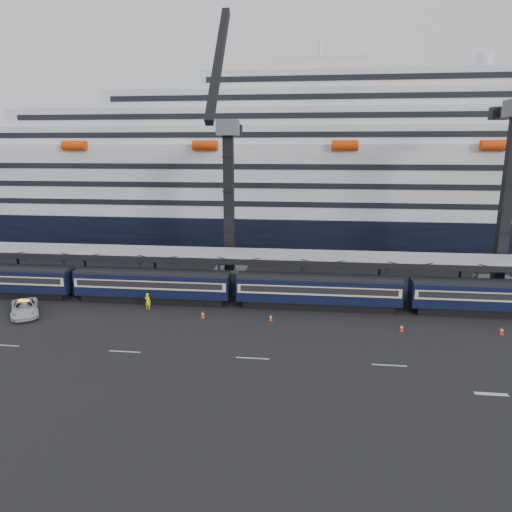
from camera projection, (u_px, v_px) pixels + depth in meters
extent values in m
plane|color=black|center=(404.00, 347.00, 43.33)|extent=(260.00, 260.00, 0.00)
cube|color=beige|center=(4.00, 345.00, 43.67)|extent=(3.00, 0.15, 0.02)
cube|color=beige|center=(125.00, 352.00, 42.34)|extent=(3.00, 0.15, 0.02)
cube|color=beige|center=(253.00, 358.00, 41.01)|extent=(3.00, 0.15, 0.02)
cube|color=beige|center=(389.00, 365.00, 39.68)|extent=(3.00, 0.15, 0.02)
cube|color=beige|center=(491.00, 394.00, 35.04)|extent=(2.50, 0.40, 0.02)
cube|color=black|center=(2.00, 292.00, 58.21)|extent=(17.48, 2.40, 0.90)
cube|color=black|center=(0.00, 279.00, 57.79)|extent=(19.00, 2.80, 2.70)
cube|color=beige|center=(0.00, 277.00, 57.73)|extent=(18.62, 2.92, 1.05)
cube|color=black|center=(0.00, 276.00, 57.71)|extent=(17.86, 2.98, 0.70)
cube|color=black|center=(153.00, 298.00, 55.99)|extent=(17.48, 2.40, 0.90)
cube|color=black|center=(153.00, 284.00, 55.58)|extent=(19.00, 2.80, 2.70)
cube|color=beige|center=(153.00, 282.00, 55.51)|extent=(18.62, 2.92, 1.05)
cube|color=black|center=(153.00, 281.00, 55.50)|extent=(17.86, 2.98, 0.70)
cube|color=black|center=(152.00, 272.00, 55.23)|extent=(19.00, 2.50, 0.35)
cube|color=black|center=(317.00, 304.00, 53.77)|extent=(17.48, 2.40, 0.90)
cube|color=black|center=(318.00, 290.00, 53.36)|extent=(19.00, 2.80, 2.70)
cube|color=beige|center=(318.00, 287.00, 53.29)|extent=(18.62, 2.92, 1.05)
cube|color=black|center=(318.00, 287.00, 53.28)|extent=(17.86, 2.98, 0.70)
cube|color=black|center=(318.00, 278.00, 53.01)|extent=(19.00, 2.50, 0.35)
cube|color=black|center=(495.00, 311.00, 51.56)|extent=(17.48, 2.40, 0.90)
cube|color=black|center=(497.00, 296.00, 51.14)|extent=(19.00, 2.80, 2.70)
cube|color=beige|center=(498.00, 293.00, 51.07)|extent=(18.62, 2.92, 1.05)
cube|color=black|center=(498.00, 293.00, 51.06)|extent=(17.86, 2.98, 0.70)
cube|color=black|center=(499.00, 283.00, 50.79)|extent=(19.00, 2.50, 0.35)
cube|color=#95979D|center=(384.00, 258.00, 55.61)|extent=(130.00, 6.00, 0.25)
cube|color=black|center=(388.00, 266.00, 52.78)|extent=(130.00, 0.25, 0.70)
cube|color=black|center=(380.00, 254.00, 58.58)|extent=(130.00, 0.25, 0.70)
cube|color=black|center=(18.00, 262.00, 64.48)|extent=(0.25, 0.25, 5.40)
cube|color=black|center=(64.00, 275.00, 57.96)|extent=(0.25, 0.25, 5.40)
cube|color=black|center=(85.00, 264.00, 63.38)|extent=(0.25, 0.25, 5.40)
cube|color=black|center=(140.00, 277.00, 56.85)|extent=(0.25, 0.25, 5.40)
cube|color=black|center=(155.00, 266.00, 62.27)|extent=(0.25, 0.25, 5.40)
cube|color=black|center=(219.00, 280.00, 55.74)|extent=(0.25, 0.25, 5.40)
cube|color=black|center=(227.00, 268.00, 61.16)|extent=(0.25, 0.25, 5.40)
cube|color=black|center=(301.00, 283.00, 54.64)|extent=(0.25, 0.25, 5.40)
cube|color=black|center=(302.00, 270.00, 60.05)|extent=(0.25, 0.25, 5.40)
cube|color=black|center=(386.00, 285.00, 53.53)|extent=(0.25, 0.25, 5.40)
cube|color=black|center=(379.00, 273.00, 58.94)|extent=(0.25, 0.25, 5.40)
cube|color=black|center=(475.00, 288.00, 52.42)|extent=(0.25, 0.25, 5.40)
cube|color=black|center=(460.00, 275.00, 57.83)|extent=(0.25, 0.25, 5.40)
cube|color=black|center=(357.00, 228.00, 86.98)|extent=(200.00, 28.00, 7.00)
cube|color=silver|center=(360.00, 178.00, 84.78)|extent=(190.00, 26.88, 12.00)
cube|color=silver|center=(362.00, 136.00, 83.04)|extent=(160.00, 24.64, 3.00)
cube|color=black|center=(371.00, 134.00, 71.09)|extent=(153.60, 0.12, 0.90)
cube|color=silver|center=(363.00, 119.00, 82.35)|extent=(124.00, 21.84, 3.00)
cube|color=black|center=(371.00, 115.00, 71.74)|extent=(119.04, 0.12, 0.90)
cube|color=silver|center=(364.00, 102.00, 81.65)|extent=(90.00, 19.04, 3.00)
cube|color=black|center=(370.00, 96.00, 72.40)|extent=(86.40, 0.12, 0.90)
cube|color=silver|center=(365.00, 84.00, 80.96)|extent=(56.00, 16.24, 3.00)
cube|color=black|center=(370.00, 77.00, 73.06)|extent=(53.76, 0.12, 0.90)
cube|color=silver|center=(320.00, 70.00, 81.27)|extent=(16.00, 12.00, 2.50)
cylinder|color=silver|center=(484.00, 64.00, 78.05)|extent=(2.80, 2.80, 3.00)
cylinder|color=#E93B07|center=(75.00, 146.00, 75.19)|extent=(4.00, 1.60, 1.60)
cylinder|color=#E93B07|center=(205.00, 146.00, 72.75)|extent=(4.00, 1.60, 1.60)
cylinder|color=#E93B07|center=(345.00, 145.00, 70.31)|extent=(4.00, 1.60, 1.60)
cylinder|color=#E93B07|center=(495.00, 145.00, 67.87)|extent=(4.00, 1.60, 1.60)
cube|color=#4C4F54|center=(230.00, 276.00, 63.68)|extent=(4.50, 4.50, 2.00)
cube|color=black|center=(229.00, 205.00, 61.36)|extent=(1.30, 1.30, 18.00)
cube|color=#4C4F54|center=(228.00, 128.00, 59.05)|extent=(2.60, 3.20, 2.00)
cube|color=black|center=(218.00, 63.00, 51.86)|extent=(0.90, 12.26, 14.37)
cube|color=black|center=(231.00, 128.00, 61.48)|extent=(0.90, 5.04, 0.90)
cube|color=black|center=(234.00, 131.00, 63.97)|extent=(2.20, 1.60, 1.60)
cube|color=#4C4F54|center=(496.00, 287.00, 58.83)|extent=(4.50, 4.50, 2.00)
cube|color=black|center=(507.00, 201.00, 56.28)|extent=(1.30, 1.30, 20.00)
cube|color=black|center=(509.00, 110.00, 56.44)|extent=(0.90, 5.60, 0.90)
cube|color=black|center=(499.00, 113.00, 59.20)|extent=(2.20, 1.60, 1.60)
imported|color=silver|center=(25.00, 308.00, 51.42)|extent=(5.59, 6.56, 1.67)
imported|color=#FFF30D|center=(148.00, 301.00, 53.17)|extent=(0.79, 0.59, 1.98)
cube|color=#E93B07|center=(203.00, 317.00, 50.81)|extent=(0.41, 0.41, 0.04)
cone|color=#E93B07|center=(203.00, 314.00, 50.72)|extent=(0.35, 0.35, 0.78)
cylinder|color=white|center=(203.00, 314.00, 50.72)|extent=(0.29, 0.29, 0.13)
cube|color=#E93B07|center=(271.00, 320.00, 49.95)|extent=(0.39, 0.39, 0.04)
cone|color=#E93B07|center=(271.00, 317.00, 49.86)|extent=(0.33, 0.33, 0.74)
cylinder|color=white|center=(271.00, 317.00, 49.86)|extent=(0.28, 0.28, 0.12)
cube|color=#E93B07|center=(401.00, 331.00, 47.10)|extent=(0.39, 0.39, 0.04)
cone|color=#E93B07|center=(402.00, 327.00, 47.01)|extent=(0.33, 0.33, 0.73)
cylinder|color=white|center=(402.00, 327.00, 47.01)|extent=(0.27, 0.27, 0.12)
cube|color=#E93B07|center=(501.00, 334.00, 46.29)|extent=(0.42, 0.42, 0.04)
cone|color=#E93B07|center=(502.00, 330.00, 46.19)|extent=(0.36, 0.36, 0.80)
cylinder|color=white|center=(502.00, 330.00, 46.19)|extent=(0.30, 0.30, 0.13)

